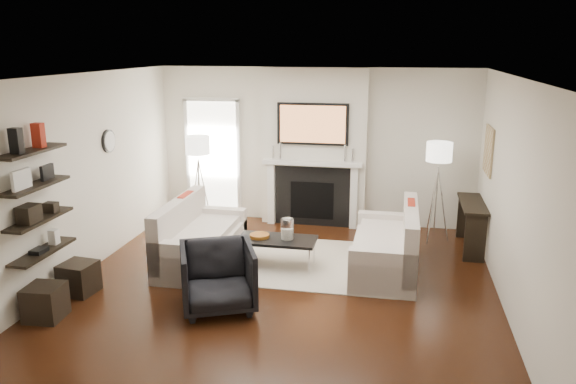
% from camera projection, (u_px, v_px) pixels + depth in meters
% --- Properties ---
extents(room_envelope, '(6.00, 6.00, 6.00)m').
position_uv_depth(room_envelope, '(278.00, 188.00, 6.89)').
color(room_envelope, black).
rests_on(room_envelope, ground).
extents(chimney_breast, '(1.80, 0.25, 2.70)m').
position_uv_depth(chimney_breast, '(314.00, 148.00, 9.61)').
color(chimney_breast, silver).
rests_on(chimney_breast, floor).
extents(fireplace_surround, '(1.30, 0.02, 1.04)m').
position_uv_depth(fireplace_surround, '(312.00, 196.00, 9.69)').
color(fireplace_surround, black).
rests_on(fireplace_surround, floor).
extents(firebox, '(0.75, 0.02, 0.65)m').
position_uv_depth(firebox, '(312.00, 200.00, 9.71)').
color(firebox, black).
rests_on(firebox, floor).
extents(mantel_pilaster_l, '(0.12, 0.08, 1.10)m').
position_uv_depth(mantel_pilaster_l, '(271.00, 193.00, 9.79)').
color(mantel_pilaster_l, white).
rests_on(mantel_pilaster_l, floor).
extents(mantel_pilaster_r, '(0.12, 0.08, 1.10)m').
position_uv_depth(mantel_pilaster_r, '(354.00, 197.00, 9.52)').
color(mantel_pilaster_r, white).
rests_on(mantel_pilaster_r, floor).
extents(mantel_shelf, '(1.70, 0.18, 0.07)m').
position_uv_depth(mantel_shelf, '(312.00, 163.00, 9.50)').
color(mantel_shelf, white).
rests_on(mantel_shelf, chimney_breast).
extents(tv_body, '(1.20, 0.06, 0.70)m').
position_uv_depth(tv_body, '(313.00, 124.00, 9.35)').
color(tv_body, black).
rests_on(tv_body, chimney_breast).
extents(tv_screen, '(1.10, 0.00, 0.62)m').
position_uv_depth(tv_screen, '(312.00, 124.00, 9.32)').
color(tv_screen, '#BF723F').
rests_on(tv_screen, tv_body).
extents(candlestick_l_tall, '(0.04, 0.04, 0.30)m').
position_uv_depth(candlestick_l_tall, '(280.00, 151.00, 9.56)').
color(candlestick_l_tall, silver).
rests_on(candlestick_l_tall, mantel_shelf).
extents(candlestick_l_short, '(0.04, 0.04, 0.24)m').
position_uv_depth(candlestick_l_short, '(273.00, 152.00, 9.59)').
color(candlestick_l_short, silver).
rests_on(candlestick_l_short, mantel_shelf).
extents(candlestick_r_tall, '(0.04, 0.04, 0.30)m').
position_uv_depth(candlestick_r_tall, '(345.00, 153.00, 9.35)').
color(candlestick_r_tall, silver).
rests_on(candlestick_r_tall, mantel_shelf).
extents(candlestick_r_short, '(0.04, 0.04, 0.24)m').
position_uv_depth(candlestick_r_short, '(353.00, 155.00, 9.34)').
color(candlestick_r_short, silver).
rests_on(candlestick_r_short, mantel_shelf).
extents(hallway_panel, '(0.90, 0.02, 2.10)m').
position_uv_depth(hallway_panel, '(213.00, 160.00, 10.14)').
color(hallway_panel, white).
rests_on(hallway_panel, floor).
extents(door_trim_l, '(0.06, 0.06, 2.16)m').
position_uv_depth(door_trim_l, '(188.00, 159.00, 10.21)').
color(door_trim_l, white).
rests_on(door_trim_l, floor).
extents(door_trim_r, '(0.06, 0.06, 2.16)m').
position_uv_depth(door_trim_r, '(239.00, 161.00, 10.03)').
color(door_trim_r, white).
rests_on(door_trim_r, floor).
extents(door_trim_top, '(1.02, 0.06, 0.06)m').
position_uv_depth(door_trim_top, '(211.00, 99.00, 9.84)').
color(door_trim_top, white).
rests_on(door_trim_top, wall_back).
extents(rug, '(2.60, 2.00, 0.01)m').
position_uv_depth(rug, '(306.00, 262.00, 8.13)').
color(rug, '#B6A895').
rests_on(rug, floor).
extents(loveseat_left_base, '(0.85, 1.80, 0.42)m').
position_uv_depth(loveseat_left_base, '(202.00, 249.00, 8.06)').
color(loveseat_left_base, beige).
rests_on(loveseat_left_base, floor).
extents(loveseat_left_back, '(0.18, 1.80, 0.80)m').
position_uv_depth(loveseat_left_back, '(179.00, 227.00, 8.05)').
color(loveseat_left_back, beige).
rests_on(loveseat_left_back, floor).
extents(loveseat_left_arm_n, '(0.85, 0.18, 0.60)m').
position_uv_depth(loveseat_left_arm_n, '(181.00, 264.00, 7.27)').
color(loveseat_left_arm_n, beige).
rests_on(loveseat_left_arm_n, floor).
extents(loveseat_left_arm_s, '(0.85, 0.18, 0.60)m').
position_uv_depth(loveseat_left_arm_s, '(219.00, 226.00, 8.81)').
color(loveseat_left_arm_s, beige).
rests_on(loveseat_left_arm_s, floor).
extents(loveseat_left_cushion, '(0.63, 1.44, 0.10)m').
position_uv_depth(loveseat_left_cushion, '(205.00, 232.00, 7.99)').
color(loveseat_left_cushion, beige).
rests_on(loveseat_left_cushion, loveseat_left_base).
extents(pillow_left_orange, '(0.10, 0.42, 0.42)m').
position_uv_depth(pillow_left_orange, '(186.00, 208.00, 8.28)').
color(pillow_left_orange, '#A52514').
rests_on(pillow_left_orange, loveseat_left_cushion).
extents(pillow_left_charcoal, '(0.10, 0.40, 0.40)m').
position_uv_depth(pillow_left_charcoal, '(170.00, 220.00, 7.71)').
color(pillow_left_charcoal, black).
rests_on(pillow_left_charcoal, loveseat_left_cushion).
extents(loveseat_right_base, '(0.85, 1.80, 0.42)m').
position_uv_depth(loveseat_right_base, '(384.00, 257.00, 7.79)').
color(loveseat_right_base, beige).
rests_on(loveseat_right_base, floor).
extents(loveseat_right_back, '(0.18, 1.80, 0.80)m').
position_uv_depth(loveseat_right_back, '(410.00, 237.00, 7.64)').
color(loveseat_right_back, beige).
rests_on(loveseat_right_back, floor).
extents(loveseat_right_arm_n, '(0.85, 0.18, 0.60)m').
position_uv_depth(loveseat_right_arm_n, '(382.00, 273.00, 6.99)').
color(loveseat_right_arm_n, beige).
rests_on(loveseat_right_arm_n, floor).
extents(loveseat_right_arm_s, '(0.85, 0.18, 0.60)m').
position_uv_depth(loveseat_right_arm_s, '(386.00, 232.00, 8.53)').
color(loveseat_right_arm_s, beige).
rests_on(loveseat_right_arm_s, floor).
extents(loveseat_right_cushion, '(0.63, 1.44, 0.10)m').
position_uv_depth(loveseat_right_cushion, '(381.00, 239.00, 7.73)').
color(loveseat_right_cushion, beige).
rests_on(loveseat_right_cushion, loveseat_right_base).
extents(pillow_right_orange, '(0.10, 0.42, 0.42)m').
position_uv_depth(pillow_right_orange, '(411.00, 216.00, 7.88)').
color(pillow_right_orange, '#A52514').
rests_on(pillow_right_orange, loveseat_right_cushion).
extents(pillow_right_charcoal, '(0.10, 0.40, 0.40)m').
position_uv_depth(pillow_right_charcoal, '(411.00, 230.00, 7.31)').
color(pillow_right_charcoal, black).
rests_on(pillow_right_charcoal, loveseat_right_cushion).
extents(coffee_table, '(1.10, 0.55, 0.04)m').
position_uv_depth(coffee_table, '(277.00, 240.00, 7.89)').
color(coffee_table, black).
rests_on(coffee_table, floor).
extents(coffee_leg_nw, '(0.02, 0.02, 0.38)m').
position_uv_depth(coffee_leg_nw, '(239.00, 257.00, 7.83)').
color(coffee_leg_nw, silver).
rests_on(coffee_leg_nw, floor).
extents(coffee_leg_ne, '(0.02, 0.02, 0.38)m').
position_uv_depth(coffee_leg_ne, '(309.00, 262.00, 7.64)').
color(coffee_leg_ne, silver).
rests_on(coffee_leg_ne, floor).
extents(coffee_leg_sw, '(0.02, 0.02, 0.38)m').
position_uv_depth(coffee_leg_sw, '(247.00, 246.00, 8.24)').
color(coffee_leg_sw, silver).
rests_on(coffee_leg_sw, floor).
extents(coffee_leg_se, '(0.02, 0.02, 0.38)m').
position_uv_depth(coffee_leg_se, '(314.00, 251.00, 8.06)').
color(coffee_leg_se, silver).
rests_on(coffee_leg_se, floor).
extents(hurricane_glass, '(0.18, 0.18, 0.32)m').
position_uv_depth(hurricane_glass, '(287.00, 230.00, 7.82)').
color(hurricane_glass, white).
rests_on(hurricane_glass, coffee_table).
extents(hurricane_candle, '(0.11, 0.11, 0.17)m').
position_uv_depth(hurricane_candle, '(287.00, 234.00, 7.84)').
color(hurricane_candle, white).
rests_on(hurricane_candle, coffee_table).
extents(copper_bowl, '(0.28, 0.28, 0.05)m').
position_uv_depth(copper_bowl, '(260.00, 236.00, 7.92)').
color(copper_bowl, '#A35D1B').
rests_on(copper_bowl, coffee_table).
extents(armchair, '(1.08, 1.06, 0.86)m').
position_uv_depth(armchair, '(218.00, 274.00, 6.62)').
color(armchair, black).
rests_on(armchair, floor).
extents(lamp_left_post, '(0.02, 0.02, 1.20)m').
position_uv_depth(lamp_left_post, '(200.00, 194.00, 9.51)').
color(lamp_left_post, silver).
rests_on(lamp_left_post, floor).
extents(lamp_left_shade, '(0.40, 0.40, 0.30)m').
position_uv_depth(lamp_left_shade, '(198.00, 145.00, 9.30)').
color(lamp_left_shade, white).
rests_on(lamp_left_shade, lamp_left_post).
extents(lamp_left_leg_a, '(0.25, 0.02, 1.23)m').
position_uv_depth(lamp_left_leg_a, '(206.00, 195.00, 9.49)').
color(lamp_left_leg_a, silver).
rests_on(lamp_left_leg_a, floor).
extents(lamp_left_leg_b, '(0.14, 0.22, 1.23)m').
position_uv_depth(lamp_left_leg_b, '(198.00, 193.00, 9.61)').
color(lamp_left_leg_b, silver).
rests_on(lamp_left_leg_b, floor).
extents(lamp_left_leg_c, '(0.14, 0.22, 1.23)m').
position_uv_depth(lamp_left_leg_c, '(195.00, 196.00, 9.43)').
color(lamp_left_leg_c, silver).
rests_on(lamp_left_leg_c, floor).
extents(lamp_right_post, '(0.02, 0.02, 1.20)m').
position_uv_depth(lamp_right_post, '(436.00, 204.00, 8.92)').
color(lamp_right_post, silver).
rests_on(lamp_right_post, floor).
extents(lamp_right_shade, '(0.40, 0.40, 0.30)m').
position_uv_depth(lamp_right_shade, '(439.00, 152.00, 8.71)').
color(lamp_right_shade, white).
rests_on(lamp_right_shade, lamp_right_post).
extents(lamp_right_leg_a, '(0.25, 0.02, 1.23)m').
position_uv_depth(lamp_right_leg_a, '(443.00, 205.00, 8.90)').
color(lamp_right_leg_a, silver).
rests_on(lamp_right_leg_a, floor).
extents(lamp_right_leg_b, '(0.14, 0.22, 1.23)m').
position_uv_depth(lamp_right_leg_b, '(432.00, 203.00, 9.02)').
color(lamp_right_leg_b, silver).
rests_on(lamp_right_leg_b, floor).
extents(lamp_right_leg_c, '(0.14, 0.22, 1.23)m').
position_uv_depth(lamp_right_leg_c, '(432.00, 206.00, 8.84)').
color(lamp_right_leg_c, silver).
rests_on(lamp_right_leg_c, floor).
extents(console_top, '(0.35, 1.20, 0.04)m').
position_uv_depth(console_top, '(473.00, 204.00, 8.49)').
color(console_top, black).
rests_on(console_top, floor).
extents(console_leg_n, '(0.30, 0.04, 0.71)m').
position_uv_depth(console_leg_n, '(475.00, 239.00, 8.06)').
color(console_leg_n, black).
rests_on(console_leg_n, floor).
extents(console_leg_s, '(0.30, 0.04, 0.71)m').
position_uv_depth(console_leg_s, '(467.00, 217.00, 9.11)').
color(console_leg_s, black).
rests_on(console_leg_s, floor).
extents(wall_art, '(0.03, 0.70, 0.70)m').
position_uv_depth(wall_art, '(489.00, 150.00, 8.26)').
color(wall_art, '#9B814D').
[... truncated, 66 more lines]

